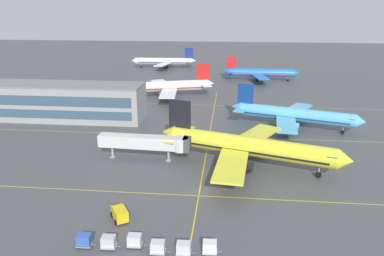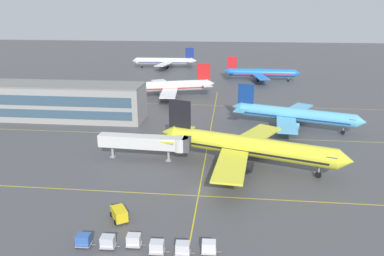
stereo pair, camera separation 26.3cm
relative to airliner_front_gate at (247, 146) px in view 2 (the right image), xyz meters
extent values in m
plane|color=#4C4C4F|center=(-9.03, -12.41, -4.37)|extent=(600.00, 600.00, 0.00)
cylinder|color=yellow|center=(0.55, -0.18, 0.08)|extent=(34.33, 14.51, 4.12)
cone|color=yellow|center=(18.44, -5.90, 0.08)|extent=(3.92, 4.71, 4.04)
cone|color=yellow|center=(-17.64, 5.64, 0.51)|extent=(4.50, 4.79, 3.92)
cube|color=black|center=(-14.95, 4.78, 5.18)|extent=(5.08, 1.96, 6.51)
cube|color=yellow|center=(-16.46, 1.85, 0.51)|extent=(5.03, 6.43, 0.26)
cube|color=yellow|center=(-14.48, 8.05, 0.51)|extent=(5.03, 6.43, 0.26)
cube|color=yellow|center=(-3.29, -8.63, -0.57)|extent=(7.24, 16.76, 0.43)
cube|color=yellow|center=(2.33, 8.94, -0.57)|extent=(12.97, 16.93, 0.43)
cylinder|color=black|center=(-0.96, -5.62, -1.98)|extent=(4.21, 3.29, 2.28)
cylinder|color=black|center=(2.48, 5.13, -1.98)|extent=(4.21, 3.29, 2.28)
cube|color=#385166|center=(16.06, -5.14, 0.67)|extent=(3.02, 4.21, 0.76)
cube|color=black|center=(0.55, -0.18, -0.44)|extent=(31.70, 13.70, 0.39)
cylinder|color=#99999E|center=(13.99, -4.47, -2.58)|extent=(0.30, 0.30, 1.79)
cylinder|color=black|center=(13.99, -4.47, -3.78)|extent=(1.29, 0.83, 1.19)
cylinder|color=#99999E|center=(-2.37, -2.20, -2.58)|extent=(0.30, 0.30, 1.79)
cylinder|color=black|center=(-2.37, -2.20, -3.78)|extent=(1.29, 0.83, 1.19)
cylinder|color=#99999E|center=(-0.65, 3.17, -2.58)|extent=(0.30, 0.30, 1.79)
cylinder|color=black|center=(-0.65, 3.17, -3.78)|extent=(1.29, 0.83, 1.19)
cylinder|color=#5BB7E5|center=(14.24, 26.98, -0.43)|extent=(30.38, 12.96, 3.65)
cone|color=#5BB7E5|center=(30.06, 21.86, -0.43)|extent=(3.48, 4.18, 3.58)
cone|color=#5BB7E5|center=(-1.85, 32.20, -0.05)|extent=(4.00, 4.25, 3.47)
cube|color=navy|center=(0.52, 31.43, 4.09)|extent=(4.50, 1.75, 5.77)
cube|color=#5BB7E5|center=(-0.82, 28.83, -0.05)|extent=(4.47, 5.70, 0.23)
cube|color=#5BB7E5|center=(0.96, 34.32, -0.05)|extent=(4.47, 5.70, 0.23)
cube|color=#5BB7E5|center=(10.81, 19.51, -1.01)|extent=(6.47, 14.86, 0.38)
cube|color=#5BB7E5|center=(15.84, 35.05, -1.01)|extent=(11.53, 14.99, 0.38)
cylinder|color=#5BB7E5|center=(12.88, 22.17, -2.26)|extent=(3.73, 2.93, 2.02)
cylinder|color=#5BB7E5|center=(15.96, 31.68, -2.26)|extent=(3.73, 2.93, 2.02)
cube|color=#385166|center=(27.95, 22.54, 0.10)|extent=(2.68, 3.73, 0.67)
cube|color=navy|center=(14.24, 26.98, -0.89)|extent=(28.06, 12.23, 0.35)
cylinder|color=#99999E|center=(26.13, 23.13, -2.79)|extent=(0.27, 0.27, 1.59)
cylinder|color=black|center=(26.13, 23.13, -3.84)|extent=(1.14, 0.74, 1.06)
cylinder|color=#99999E|center=(11.64, 25.20, -2.79)|extent=(0.27, 0.27, 1.59)
cylinder|color=black|center=(11.64, 25.20, -3.84)|extent=(1.14, 0.74, 1.06)
cylinder|color=#99999E|center=(13.18, 29.95, -2.79)|extent=(0.27, 0.27, 1.59)
cylinder|color=black|center=(13.18, 29.95, -3.84)|extent=(1.14, 0.74, 1.06)
cylinder|color=white|center=(-28.74, 59.28, -0.18)|extent=(32.44, 13.29, 3.89)
cone|color=white|center=(-45.66, 54.11, -0.18)|extent=(3.66, 4.42, 3.81)
cone|color=white|center=(-11.52, 64.54, 0.23)|extent=(4.21, 4.49, 3.69)
cube|color=red|center=(-14.06, 63.77, 4.63)|extent=(4.80, 1.79, 6.14)
cube|color=white|center=(-14.47, 66.85, 0.23)|extent=(4.69, 6.04, 0.25)
cube|color=white|center=(-12.68, 60.98, 0.23)|extent=(4.69, 6.04, 0.25)
cube|color=white|center=(-30.30, 67.89, -0.79)|extent=(12.09, 16.00, 0.41)
cube|color=white|center=(-25.22, 51.26, -0.79)|extent=(6.64, 15.75, 0.41)
cylinder|color=#4C4C51|center=(-30.49, 64.31, -2.12)|extent=(3.95, 3.07, 2.15)
cylinder|color=#4C4C51|center=(-27.38, 54.13, -2.12)|extent=(3.95, 3.07, 2.15)
cube|color=#385166|center=(-43.41, 54.79, 0.38)|extent=(2.81, 3.96, 0.72)
cube|color=red|center=(-28.74, 59.28, -0.66)|extent=(29.95, 12.56, 0.37)
cylinder|color=#99999E|center=(-41.45, 55.39, -2.68)|extent=(0.29, 0.29, 1.69)
cylinder|color=black|center=(-41.45, 55.39, -3.81)|extent=(1.21, 0.77, 1.13)
cylinder|color=#99999E|center=(-27.56, 62.42, -2.68)|extent=(0.29, 0.29, 1.69)
cylinder|color=black|center=(-27.56, 62.42, -3.81)|extent=(1.21, 0.77, 1.13)
cylinder|color=#99999E|center=(-26.00, 57.33, -2.68)|extent=(0.29, 0.29, 1.69)
cylinder|color=black|center=(-26.00, 57.33, -3.81)|extent=(1.21, 0.77, 1.13)
cylinder|color=blue|center=(10.05, 95.79, -0.65)|extent=(29.12, 3.84, 3.45)
cone|color=blue|center=(25.77, 95.58, -0.65)|extent=(2.41, 3.42, 3.38)
cone|color=blue|center=(-5.94, 96.01, -0.28)|extent=(2.95, 3.32, 3.28)
cube|color=red|center=(-3.58, 95.97, 3.62)|extent=(4.37, 0.39, 5.45)
cube|color=blue|center=(-4.07, 93.26, -0.28)|extent=(2.97, 4.76, 0.22)
cube|color=blue|center=(-4.00, 98.71, -0.28)|extent=(2.97, 4.76, 0.22)
cube|color=blue|center=(9.04, 88.08, -1.19)|extent=(7.29, 14.29, 0.36)
cube|color=blue|center=(9.24, 103.53, -1.19)|extent=(7.62, 14.34, 0.36)
cylinder|color=blue|center=(10.17, 91.06, -2.37)|extent=(3.12, 1.95, 1.91)
cylinder|color=blue|center=(10.29, 100.51, -2.37)|extent=(3.12, 1.95, 1.91)
cube|color=#385166|center=(23.68, 95.61, -0.15)|extent=(1.68, 3.20, 0.64)
cube|color=red|center=(10.05, 95.79, -1.08)|extent=(26.80, 3.85, 0.33)
cylinder|color=#99999E|center=(21.86, 95.63, -2.87)|extent=(0.25, 0.25, 1.50)
cylinder|color=black|center=(21.86, 95.63, -3.87)|extent=(1.01, 0.42, 1.00)
cylinder|color=#99999E|center=(8.20, 93.45, -2.87)|extent=(0.25, 0.25, 1.50)
cylinder|color=black|center=(8.20, 93.45, -3.87)|extent=(1.01, 0.42, 1.00)
cylinder|color=#99999E|center=(8.26, 98.18, -2.87)|extent=(0.25, 0.25, 1.50)
cylinder|color=black|center=(8.26, 98.18, -3.87)|extent=(1.01, 0.42, 1.00)
cylinder|color=white|center=(-40.53, 126.67, -0.52)|extent=(30.15, 4.31, 3.57)
cone|color=white|center=(-56.78, 126.27, -0.52)|extent=(2.53, 3.56, 3.50)
cone|color=white|center=(-23.99, 127.08, -0.14)|extent=(3.09, 3.47, 3.39)
cube|color=navy|center=(-26.43, 127.02, 3.90)|extent=(4.52, 0.45, 5.64)
cube|color=white|center=(-26.03, 129.85, -0.14)|extent=(3.13, 4.96, 0.23)
cube|color=white|center=(-25.89, 124.21, -0.14)|extent=(3.13, 4.96, 0.23)
cube|color=white|center=(-39.78, 134.68, -1.08)|extent=(8.02, 14.84, 0.38)
cube|color=white|center=(-39.39, 118.71, -1.08)|extent=(7.39, 14.75, 0.38)
cylinder|color=navy|center=(-40.83, 131.55, -2.31)|extent=(3.24, 2.05, 1.97)
cylinder|color=navy|center=(-40.59, 121.78, -2.31)|extent=(3.24, 2.05, 1.97)
cube|color=#385166|center=(-54.62, 126.32, 0.00)|extent=(1.77, 3.33, 0.66)
cube|color=navy|center=(-40.53, 126.67, -0.97)|extent=(27.75, 4.29, 0.34)
cylinder|color=#99999E|center=(-52.74, 126.37, -2.82)|extent=(0.26, 0.26, 1.55)
cylinder|color=black|center=(-52.74, 126.37, -3.86)|extent=(1.04, 0.45, 1.03)
cylinder|color=#99999E|center=(-38.71, 129.16, -2.82)|extent=(0.26, 0.26, 1.55)
cylinder|color=black|center=(-38.71, 129.16, -3.86)|extent=(1.04, 0.45, 1.03)
cylinder|color=#99999E|center=(-38.59, 124.27, -2.82)|extent=(0.26, 0.26, 1.55)
cylinder|color=black|center=(-38.59, 124.27, -3.86)|extent=(1.04, 0.45, 1.03)
cube|color=yellow|center=(-9.03, -14.41, -4.37)|extent=(166.33, 0.20, 0.01)
cube|color=yellow|center=(-9.03, 17.72, -4.37)|extent=(166.33, 0.20, 0.01)
cube|color=yellow|center=(-9.03, 49.86, -4.37)|extent=(166.33, 0.20, 0.01)
cube|color=yellow|center=(-9.03, 17.72, -4.37)|extent=(0.20, 106.04, 0.01)
cube|color=yellow|center=(-20.64, -23.86, -3.12)|extent=(3.20, 3.55, 1.70)
cube|color=yellow|center=(-21.67, -22.20, -3.27)|extent=(2.22, 2.06, 1.40)
cube|color=#385166|center=(-21.94, -21.78, -2.92)|extent=(1.55, 1.15, 0.70)
cylinder|color=black|center=(-20.84, -21.74, -3.97)|extent=(0.66, 0.83, 0.80)
cylinder|color=black|center=(-22.45, -22.75, -3.97)|extent=(0.66, 0.83, 0.80)
cylinder|color=black|center=(-19.46, -23.95, -3.97)|extent=(0.66, 0.83, 0.80)
cylinder|color=black|center=(-21.07, -24.95, -3.97)|extent=(0.66, 0.83, 0.80)
cube|color=#99999E|center=(-23.89, -30.72, -4.07)|extent=(2.15, 1.67, 0.12)
cube|color=#335BAD|center=(-23.89, -30.72, -3.26)|extent=(1.95, 1.50, 1.50)
cube|color=#335BAD|center=(-23.87, -31.32, -3.79)|extent=(1.92, 0.62, 0.57)
cylinder|color=#99999E|center=(-22.54, -30.68, -4.07)|extent=(0.70, 0.10, 0.08)
cylinder|color=black|center=(-23.02, -31.31, -4.25)|extent=(0.24, 0.11, 0.24)
cylinder|color=black|center=(-23.06, -30.08, -4.25)|extent=(0.24, 0.11, 0.24)
cylinder|color=black|center=(-24.72, -31.37, -4.25)|extent=(0.24, 0.11, 0.24)
cylinder|color=black|center=(-24.76, -30.13, -4.25)|extent=(0.24, 0.11, 0.24)
cube|color=#99999E|center=(-20.34, -30.74, -4.07)|extent=(2.15, 1.67, 0.12)
cube|color=silver|center=(-20.34, -30.74, -3.26)|extent=(1.95, 1.50, 1.50)
cube|color=silver|center=(-20.32, -31.34, -3.79)|extent=(1.92, 0.62, 0.57)
cylinder|color=#99999E|center=(-18.99, -30.70, -4.07)|extent=(0.70, 0.10, 0.08)
cylinder|color=black|center=(-19.47, -31.34, -4.25)|extent=(0.24, 0.11, 0.24)
cylinder|color=black|center=(-19.51, -30.10, -4.25)|extent=(0.24, 0.11, 0.24)
cylinder|color=black|center=(-21.17, -31.39, -4.25)|extent=(0.24, 0.11, 0.24)
cylinder|color=black|center=(-21.21, -30.15, -4.25)|extent=(0.24, 0.11, 0.24)
cube|color=#99999E|center=(-16.79, -30.04, -4.07)|extent=(2.15, 1.67, 0.12)
cube|color=silver|center=(-16.79, -30.04, -3.26)|extent=(1.95, 1.50, 1.50)
cube|color=silver|center=(-16.77, -30.64, -3.79)|extent=(1.92, 0.62, 0.57)
cylinder|color=#99999E|center=(-15.44, -29.99, -4.07)|extent=(0.70, 0.10, 0.08)
cylinder|color=black|center=(-15.92, -30.63, -4.25)|extent=(0.24, 0.11, 0.24)
cylinder|color=black|center=(-15.96, -29.39, -4.25)|extent=(0.24, 0.11, 0.24)
cylinder|color=black|center=(-17.62, -30.69, -4.25)|extent=(0.24, 0.11, 0.24)
cylinder|color=black|center=(-17.66, -29.45, -4.25)|extent=(0.24, 0.11, 0.24)
cube|color=#99999E|center=(-13.24, -31.21, -4.07)|extent=(2.15, 1.67, 0.12)
cube|color=silver|center=(-13.24, -31.21, -3.26)|extent=(1.95, 1.50, 1.50)
cube|color=silver|center=(-13.22, -31.81, -3.79)|extent=(1.92, 0.62, 0.57)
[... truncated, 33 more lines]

